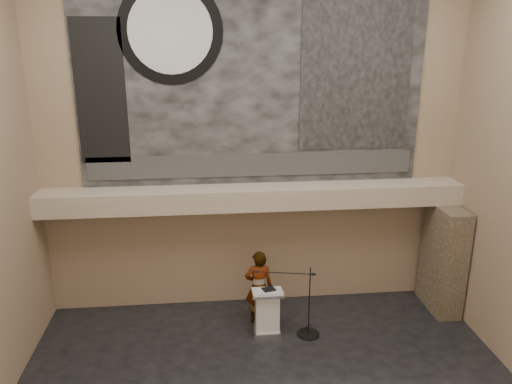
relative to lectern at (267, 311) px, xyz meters
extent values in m
cube|color=#91765C|center=(-0.18, 1.56, 3.70)|extent=(10.00, 0.02, 8.50)
cube|color=#91765C|center=(-0.18, -6.44, 3.70)|extent=(10.00, 0.02, 8.50)
cube|color=tan|center=(-0.18, 1.16, 2.40)|extent=(10.00, 0.80, 0.50)
cylinder|color=#B2893D|center=(-1.78, 1.11, 2.12)|extent=(0.04, 0.04, 0.06)
cylinder|color=#B2893D|center=(1.72, 1.11, 2.12)|extent=(0.04, 0.04, 0.06)
cube|color=black|center=(-0.18, 1.53, 5.15)|extent=(8.00, 0.05, 5.00)
cube|color=#2E2E2E|center=(-0.18, 1.49, 3.10)|extent=(7.76, 0.02, 0.55)
cylinder|color=black|center=(-1.98, 1.49, 6.15)|extent=(2.30, 0.02, 2.30)
cylinder|color=silver|center=(-1.98, 1.47, 6.15)|extent=(1.84, 0.02, 1.84)
cube|color=black|center=(2.22, 1.49, 5.25)|extent=(2.60, 0.02, 3.60)
cube|color=black|center=(-3.58, 1.49, 4.85)|extent=(1.10, 0.02, 3.20)
cube|color=#443829|center=(4.47, 0.71, 0.80)|extent=(0.60, 1.40, 2.70)
cube|color=silver|center=(0.00, 0.00, -0.51)|extent=(0.61, 0.47, 0.08)
cube|color=white|center=(0.00, 0.00, 0.01)|extent=(0.54, 0.37, 0.96)
cube|color=white|center=(0.00, -0.02, 0.52)|extent=(0.69, 0.49, 0.13)
cube|color=black|center=(0.04, -0.01, 0.56)|extent=(0.33, 0.30, 0.04)
cube|color=silver|center=(-0.10, -0.01, 0.55)|extent=(0.25, 0.32, 0.00)
imported|color=silver|center=(-0.14, 0.50, 0.36)|extent=(0.67, 0.44, 1.84)
cylinder|color=black|center=(0.94, -0.19, -0.54)|extent=(0.52, 0.52, 0.02)
cylinder|color=black|center=(0.94, -0.19, 0.30)|extent=(0.03, 0.03, 1.71)
cylinder|color=black|center=(0.34, -0.07, 0.99)|extent=(1.33, 0.29, 0.02)
camera|label=1|loc=(-1.28, -10.02, 6.07)|focal=35.00mm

